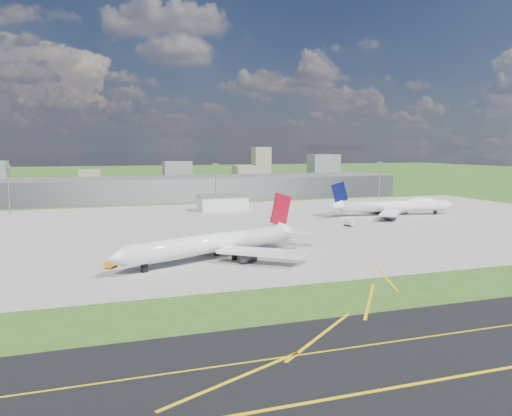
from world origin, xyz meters
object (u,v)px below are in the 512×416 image
object	(u,v)px
airliner_blue_quad	(394,206)
van_white_near	(349,224)
tug_yellow	(111,265)
airliner_red_twin	(217,243)
van_white_far	(403,212)

from	to	relation	value
airliner_blue_quad	van_white_near	bearing A→B (deg)	-138.91
airliner_blue_quad	van_white_near	size ratio (longest dim) A/B	13.66
airliner_blue_quad	tug_yellow	bearing A→B (deg)	-143.88
airliner_red_twin	van_white_far	bearing A→B (deg)	-171.54
airliner_red_twin	airliner_blue_quad	world-z (taller)	airliner_red_twin
van_white_near	van_white_far	size ratio (longest dim) A/B	0.93
airliner_red_twin	airliner_blue_quad	xyz separation A→B (m)	(111.57, 70.46, -0.22)
van_white_near	airliner_blue_quad	bearing A→B (deg)	-80.17
airliner_blue_quad	van_white_near	world-z (taller)	airliner_blue_quad
van_white_near	van_white_far	xyz separation A→B (m)	(47.02, 27.17, 0.09)
airliner_red_twin	tug_yellow	size ratio (longest dim) A/B	16.64
airliner_blue_quad	van_white_far	distance (m)	8.44
van_white_near	airliner_red_twin	bearing A→B (deg)	100.67
airliner_blue_quad	tug_yellow	xyz separation A→B (m)	(-143.77, -72.48, -4.05)
airliner_blue_quad	van_white_far	size ratio (longest dim) A/B	12.67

